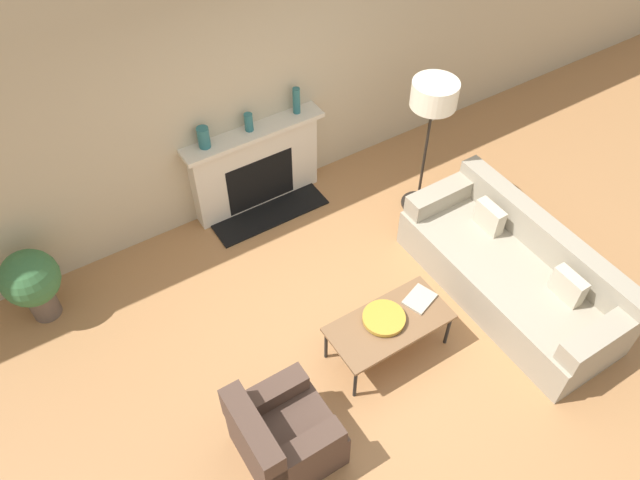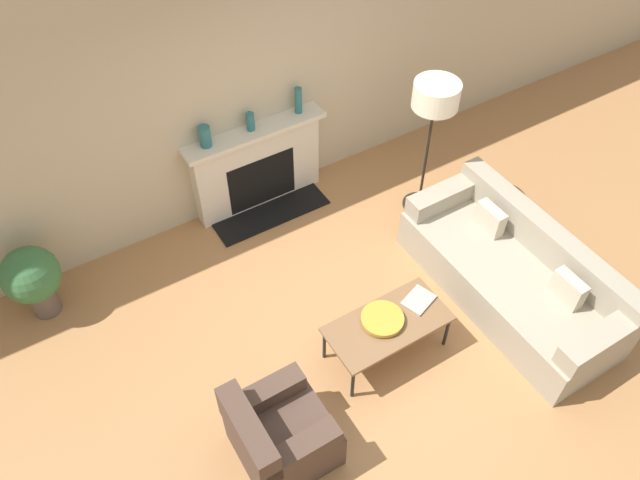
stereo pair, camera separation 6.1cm
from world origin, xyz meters
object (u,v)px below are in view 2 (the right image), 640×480
at_px(fireplace, 258,168).
at_px(mantel_vase_center_right, 298,100).
at_px(mantel_vase_center_left, 250,122).
at_px(mantel_vase_left, 205,136).
at_px(potted_plant, 32,278).
at_px(coffee_table, 388,325).
at_px(floor_lamp, 435,105).
at_px(book, 419,300).
at_px(bowl, 382,319).
at_px(couch, 513,275).
at_px(armchair_near, 279,435).

relative_size(fireplace, mantel_vase_center_right, 5.33).
bearing_deg(fireplace, mantel_vase_center_left, 149.26).
bearing_deg(mantel_vase_left, mantel_vase_center_left, 0.00).
bearing_deg(mantel_vase_center_right, potted_plant, -174.44).
height_order(coffee_table, floor_lamp, floor_lamp).
bearing_deg(book, coffee_table, 168.87).
xyz_separation_m(floor_lamp, mantel_vase_left, (-2.04, 1.03, -0.25)).
distance_m(bowl, book, 0.41).
bearing_deg(mantel_vase_center_right, mantel_vase_center_left, 180.00).
relative_size(book, mantel_vase_center_right, 1.13).
relative_size(floor_lamp, mantel_vase_center_left, 8.18).
distance_m(coffee_table, potted_plant, 3.32).
height_order(couch, floor_lamp, floor_lamp).
bearing_deg(potted_plant, mantel_vase_center_left, 6.82).
height_order(fireplace, bowl, fireplace).
bearing_deg(mantel_vase_center_right, fireplace, -178.38).
distance_m(bowl, floor_lamp, 2.21).
distance_m(mantel_vase_center_left, mantel_vase_center_right, 0.57).
distance_m(bowl, mantel_vase_center_right, 2.53).
distance_m(fireplace, mantel_vase_center_left, 0.62).
height_order(couch, mantel_vase_left, mantel_vase_left).
distance_m(bowl, potted_plant, 3.27).
distance_m(fireplace, book, 2.39).
bearing_deg(potted_plant, fireplace, 6.41).
bearing_deg(coffee_table, bowl, 126.99).
bearing_deg(armchair_near, fireplace, -24.65).
bearing_deg(coffee_table, fireplace, 91.06).
height_order(mantel_vase_left, potted_plant, mantel_vase_left).
height_order(bowl, mantel_vase_left, mantel_vase_left).
bearing_deg(couch, mantel_vase_left, -141.31).
xyz_separation_m(coffee_table, floor_lamp, (1.47, 1.39, 0.97)).
bearing_deg(bowl, book, 1.20).
relative_size(book, potted_plant, 0.42).
distance_m(coffee_table, mantel_vase_center_left, 2.52).
height_order(couch, bowl, couch).
xyz_separation_m(couch, bowl, (-1.47, 0.14, 0.18)).
distance_m(fireplace, potted_plant, 2.53).
bearing_deg(couch, bowl, -95.59).
relative_size(armchair_near, mantel_vase_center_right, 2.67).
height_order(fireplace, mantel_vase_center_left, mantel_vase_center_left).
height_order(mantel_vase_left, mantel_vase_center_left, mantel_vase_left).
distance_m(fireplace, floor_lamp, 2.02).
height_order(coffee_table, mantel_vase_center_right, mantel_vase_center_right).
bearing_deg(coffee_table, mantel_vase_center_right, 78.30).
xyz_separation_m(bowl, floor_lamp, (1.50, 1.34, 0.91)).
height_order(armchair_near, mantel_vase_left, mantel_vase_left).
distance_m(couch, floor_lamp, 1.84).
bearing_deg(fireplace, mantel_vase_center_right, 1.62).
bearing_deg(bowl, mantel_vase_center_left, 90.89).
bearing_deg(floor_lamp, bowl, -138.14).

